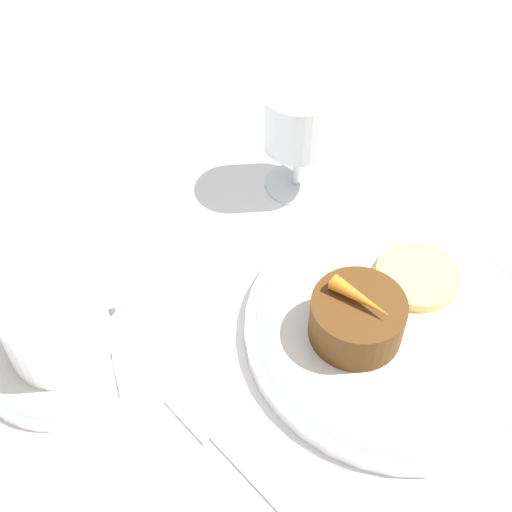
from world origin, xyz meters
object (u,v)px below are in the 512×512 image
(coffee_cup, at_px, (56,324))
(wine_glass, at_px, (299,124))
(fork, at_px, (231,453))
(dinner_plate, at_px, (397,329))
(dessert_cake, at_px, (355,317))

(coffee_cup, xyz_separation_m, wine_glass, (0.29, 0.04, 0.04))
(fork, bearing_deg, dinner_plate, 1.09)
(coffee_cup, xyz_separation_m, fork, (0.06, -0.16, -0.04))
(wine_glass, bearing_deg, fork, -138.86)
(dinner_plate, bearing_deg, fork, -178.91)
(dinner_plate, relative_size, dessert_cake, 3.32)
(coffee_cup, relative_size, wine_glass, 0.96)
(dinner_plate, relative_size, fork, 1.42)
(coffee_cup, bearing_deg, dinner_plate, -33.62)
(dinner_plate, distance_m, fork, 0.18)
(dinner_plate, height_order, wine_glass, wine_glass)
(coffee_cup, height_order, fork, coffee_cup)
(dinner_plate, distance_m, wine_glass, 0.22)
(dinner_plate, distance_m, dessert_cake, 0.05)
(fork, xyz_separation_m, dessert_cake, (0.15, 0.02, 0.03))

